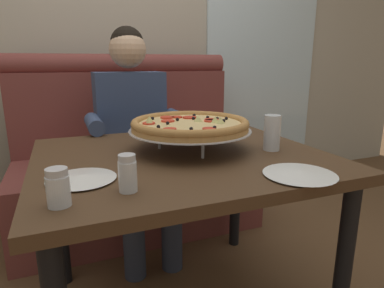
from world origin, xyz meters
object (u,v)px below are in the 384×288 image
at_px(pizza, 190,125).
at_px(shaker_oregano, 58,190).
at_px(drinking_glass, 272,135).
at_px(plate_near_left, 82,177).
at_px(diner_main, 134,127).
at_px(dining_table, 182,175).
at_px(shaker_parmesan, 128,176).
at_px(plate_near_right, 300,173).
at_px(booth_bench, 134,165).

distance_m(pizza, shaker_oregano, 0.63).
distance_m(shaker_oregano, drinking_glass, 0.85).
bearing_deg(shaker_oregano, plate_near_left, 69.72).
distance_m(diner_main, drinking_glass, 0.87).
bearing_deg(plate_near_left, diner_main, 68.00).
height_order(dining_table, diner_main, diner_main).
height_order(pizza, shaker_oregano, pizza).
bearing_deg(dining_table, drinking_glass, -13.18).
distance_m(shaker_parmesan, plate_near_right, 0.54).
xyz_separation_m(diner_main, shaker_parmesan, (-0.23, -0.98, 0.06)).
bearing_deg(shaker_oregano, shaker_parmesan, 10.00).
bearing_deg(drinking_glass, diner_main, 118.16).
bearing_deg(booth_bench, dining_table, -90.00).
distance_m(dining_table, drinking_glass, 0.40).
distance_m(booth_bench, plate_near_left, 1.22).
xyz_separation_m(dining_table, shaker_parmesan, (-0.27, -0.31, 0.13)).
bearing_deg(pizza, plate_near_left, -154.54).
relative_size(shaker_parmesan, drinking_glass, 0.74).
xyz_separation_m(diner_main, drinking_glass, (0.41, -0.76, 0.08)).
xyz_separation_m(booth_bench, diner_main, (-0.05, -0.27, 0.31)).
relative_size(plate_near_left, plate_near_right, 0.91).
bearing_deg(drinking_glass, shaker_parmesan, -160.45).
bearing_deg(shaker_oregano, booth_bench, 70.68).
relative_size(dining_table, diner_main, 0.86).
xyz_separation_m(shaker_parmesan, plate_near_left, (-0.12, 0.14, -0.03)).
relative_size(booth_bench, shaker_oregano, 15.32).
xyz_separation_m(plate_near_right, drinking_glass, (0.10, 0.30, 0.05)).
relative_size(diner_main, shaker_oregano, 12.91).
bearing_deg(plate_near_left, shaker_parmesan, -50.44).
height_order(shaker_oregano, drinking_glass, drinking_glass).
bearing_deg(dining_table, shaker_oregano, -142.84).
distance_m(pizza, shaker_parmesan, 0.48).
distance_m(booth_bench, pizza, 1.00).
height_order(pizza, shaker_parmesan, pizza).
distance_m(pizza, plate_near_left, 0.49).
relative_size(diner_main, pizza, 2.58).
height_order(dining_table, pizza, pizza).
height_order(dining_table, shaker_parmesan, shaker_parmesan).
relative_size(booth_bench, pizza, 3.06).
bearing_deg(booth_bench, plate_near_right, -78.82).
height_order(pizza, plate_near_right, pizza).
bearing_deg(plate_near_right, booth_bench, 101.18).
xyz_separation_m(pizza, plate_near_right, (0.21, -0.42, -0.09)).
relative_size(shaker_oregano, plate_near_right, 0.42).
bearing_deg(shaker_oregano, diner_main, 68.29).
bearing_deg(plate_near_right, drinking_glass, 71.41).
bearing_deg(dining_table, shaker_parmesan, -131.15).
distance_m(diner_main, shaker_parmesan, 1.01).
bearing_deg(plate_near_right, shaker_parmesan, 172.15).
relative_size(dining_table, plate_near_left, 5.23).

